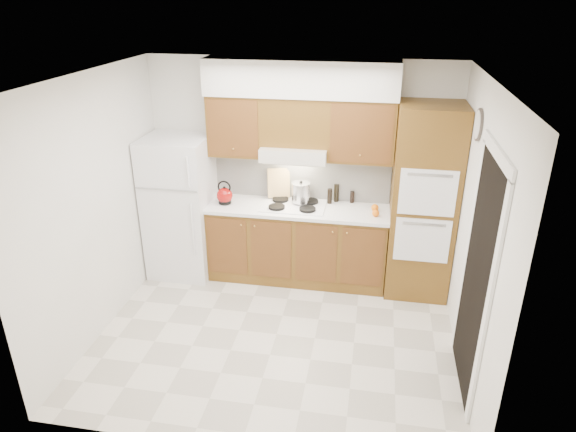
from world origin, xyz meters
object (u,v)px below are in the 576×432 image
(kettle, at_px, (225,195))
(stock_pot, at_px, (301,193))
(fridge, at_px, (181,207))
(oven_cabinet, at_px, (423,203))

(kettle, relative_size, stock_pot, 0.84)
(kettle, bearing_deg, stock_pot, 29.81)
(kettle, bearing_deg, fridge, -159.74)
(oven_cabinet, xyz_separation_m, kettle, (-2.28, -0.03, -0.06))
(fridge, xyz_separation_m, stock_pot, (1.45, 0.16, 0.22))
(oven_cabinet, height_order, stock_pot, oven_cabinet)
(fridge, height_order, kettle, fridge)
(oven_cabinet, xyz_separation_m, stock_pot, (-1.39, 0.12, -0.02))
(fridge, bearing_deg, kettle, 0.30)
(fridge, bearing_deg, oven_cabinet, 0.70)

